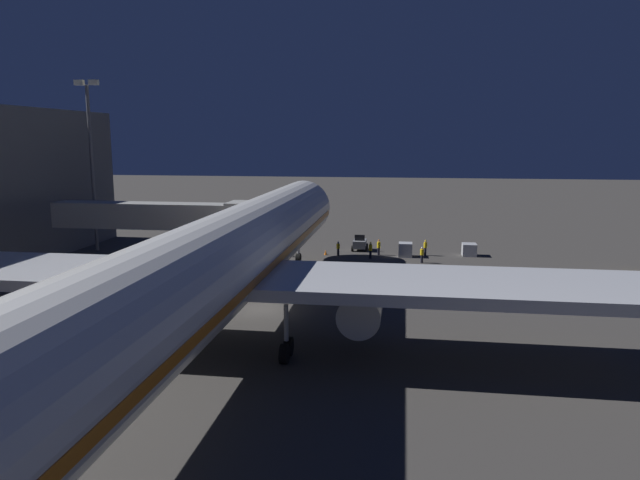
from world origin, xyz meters
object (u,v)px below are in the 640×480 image
at_px(baggage_container_mid_row, 405,250).
at_px(ground_crew_walking_aft, 379,246).
at_px(apron_floodlight_mast, 91,155).
at_px(baggage_container_near_belt, 469,250).
at_px(traffic_cone_nose_starboard, 288,251).
at_px(traffic_cone_nose_port, 326,252).
at_px(ground_crew_marshaller_fwd, 338,248).
at_px(ground_crew_by_belt_loader, 422,254).
at_px(airliner_at_gate, 215,269).
at_px(ground_crew_near_nose_gear, 425,247).
at_px(ground_crew_by_tug, 370,249).
at_px(baggage_tug_spare, 638,287).
at_px(jet_bridge, 173,216).
at_px(baggage_tug_lead, 360,244).

height_order(baggage_container_mid_row, ground_crew_walking_aft, ground_crew_walking_aft).
bearing_deg(apron_floodlight_mast, baggage_container_near_belt, -176.00).
relative_size(baggage_container_mid_row, traffic_cone_nose_starboard, 2.98).
height_order(baggage_container_mid_row, traffic_cone_nose_port, baggage_container_mid_row).
height_order(ground_crew_marshaller_fwd, ground_crew_walking_aft, ground_crew_walking_aft).
distance_m(ground_crew_by_belt_loader, traffic_cone_nose_starboard, 15.62).
xyz_separation_m(airliner_at_gate, ground_crew_near_nose_gear, (-13.63, -34.17, -4.66)).
relative_size(baggage_container_mid_row, ground_crew_by_belt_loader, 0.92).
bearing_deg(ground_crew_by_tug, ground_crew_marshaller_fwd, -16.20).
bearing_deg(baggage_container_mid_row, ground_crew_near_nose_gear, -159.10).
xyz_separation_m(ground_crew_walking_aft, traffic_cone_nose_port, (6.10, 0.80, -0.72)).
bearing_deg(ground_crew_by_belt_loader, ground_crew_marshaller_fwd, -15.59).
xyz_separation_m(ground_crew_near_nose_gear, ground_crew_marshaller_fwd, (9.94, 1.49, -0.09)).
bearing_deg(ground_crew_marshaller_fwd, apron_floodlight_mast, 1.85).
xyz_separation_m(baggage_container_near_belt, traffic_cone_nose_port, (16.44, 1.91, -0.43)).
height_order(baggage_tug_spare, ground_crew_by_belt_loader, baggage_tug_spare).
distance_m(jet_bridge, traffic_cone_nose_starboard, 15.74).
relative_size(baggage_tug_lead, ground_crew_by_tug, 1.35).
bearing_deg(ground_crew_by_belt_loader, airliner_at_gate, 66.39).
relative_size(apron_floodlight_mast, baggage_container_near_belt, 11.15).
relative_size(baggage_tug_spare, traffic_cone_nose_starboard, 4.66).
xyz_separation_m(baggage_container_mid_row, ground_crew_marshaller_fwd, (7.67, 0.62, 0.12)).
height_order(baggage_container_near_belt, traffic_cone_nose_starboard, baggage_container_near_belt).
xyz_separation_m(airliner_at_gate, baggage_container_mid_row, (-11.36, -33.30, -4.87)).
relative_size(ground_crew_by_belt_loader, ground_crew_by_tug, 0.95).
height_order(baggage_container_mid_row, ground_crew_marshaller_fwd, ground_crew_marshaller_fwd).
xyz_separation_m(baggage_tug_lead, baggage_container_near_belt, (-12.73, 1.46, -0.08)).
relative_size(baggage_tug_lead, baggage_container_mid_row, 1.54).
bearing_deg(airliner_at_gate, traffic_cone_nose_starboard, -86.18).
distance_m(baggage_tug_lead, ground_crew_by_belt_loader, 9.55).
bearing_deg(baggage_tug_spare, ground_crew_by_belt_loader, -31.09).
xyz_separation_m(baggage_container_mid_row, ground_crew_by_belt_loader, (-1.77, 3.25, 0.19)).
distance_m(ground_crew_marshaller_fwd, ground_crew_walking_aft, 4.72).
height_order(baggage_tug_lead, traffic_cone_nose_port, baggage_tug_lead).
relative_size(airliner_at_gate, ground_crew_marshaller_fwd, 41.36).
relative_size(apron_floodlight_mast, ground_crew_marshaller_fwd, 12.01).
bearing_deg(jet_bridge, ground_crew_by_belt_loader, -160.70).
xyz_separation_m(apron_floodlight_mast, baggage_container_near_belt, (-44.14, -3.09, -10.76)).
height_order(baggage_tug_lead, ground_crew_near_nose_gear, baggage_tug_lead).
height_order(jet_bridge, traffic_cone_nose_port, jet_bridge).
bearing_deg(ground_crew_marshaller_fwd, baggage_container_near_belt, -171.83).
relative_size(apron_floodlight_mast, ground_crew_near_nose_gear, 10.96).
relative_size(airliner_at_gate, traffic_cone_nose_port, 125.16).
xyz_separation_m(baggage_tug_spare, traffic_cone_nose_port, (28.95, -13.73, -0.51)).
height_order(apron_floodlight_mast, baggage_container_near_belt, apron_floodlight_mast).
distance_m(baggage_tug_lead, traffic_cone_nose_port, 5.04).
bearing_deg(airliner_at_gate, ground_crew_by_tug, -103.31).
bearing_deg(baggage_tug_spare, ground_crew_near_nose_gear, -40.54).
bearing_deg(baggage_container_mid_row, ground_crew_marshaller_fwd, 4.63).
xyz_separation_m(apron_floodlight_mast, traffic_cone_nose_starboard, (-23.30, -1.18, -11.19)).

